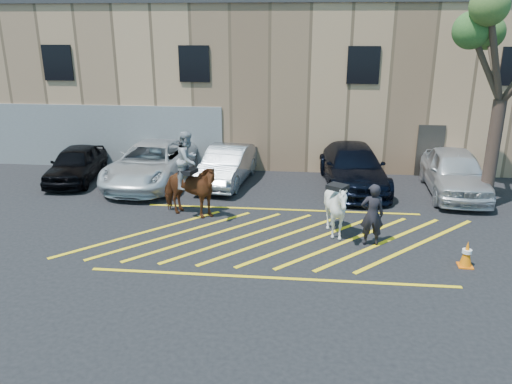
# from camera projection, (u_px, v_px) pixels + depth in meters

# --- Properties ---
(ground) EXTENTS (90.00, 90.00, 0.00)m
(ground) POSITION_uv_depth(u_px,v_px,m) (278.00, 234.00, 15.44)
(ground) COLOR black
(ground) RESTS_ON ground
(car_black_suv) EXTENTS (2.12, 4.34, 1.43)m
(car_black_suv) POSITION_uv_depth(u_px,v_px,m) (76.00, 164.00, 20.57)
(car_black_suv) COLOR black
(car_black_suv) RESTS_ON ground
(car_white_pickup) EXTENTS (2.98, 5.98, 1.63)m
(car_white_pickup) POSITION_uv_depth(u_px,v_px,m) (152.00, 163.00, 20.27)
(car_white_pickup) COLOR silver
(car_white_pickup) RESTS_ON ground
(car_silver_sedan) EXTENTS (2.13, 4.68, 1.49)m
(car_silver_sedan) POSITION_uv_depth(u_px,v_px,m) (227.00, 165.00, 20.26)
(car_silver_sedan) COLOR gray
(car_silver_sedan) RESTS_ON ground
(car_blue_suv) EXTENTS (2.75, 5.76, 1.62)m
(car_blue_suv) POSITION_uv_depth(u_px,v_px,m) (353.00, 167.00, 19.75)
(car_blue_suv) COLOR black
(car_blue_suv) RESTS_ON ground
(car_white_suv) EXTENTS (2.28, 5.11, 1.71)m
(car_white_suv) POSITION_uv_depth(u_px,v_px,m) (455.00, 172.00, 18.92)
(car_white_suv) COLOR silver
(car_white_suv) RESTS_ON ground
(handler) EXTENTS (0.70, 0.48, 1.87)m
(handler) POSITION_uv_depth(u_px,v_px,m) (372.00, 215.00, 14.46)
(handler) COLOR black
(handler) RESTS_ON ground
(warehouse) EXTENTS (32.42, 10.20, 7.30)m
(warehouse) POSITION_uv_depth(u_px,v_px,m) (293.00, 76.00, 25.57)
(warehouse) COLOR tan
(warehouse) RESTS_ON ground
(hatching_zone) EXTENTS (12.60, 5.12, 0.01)m
(hatching_zone) POSITION_uv_depth(u_px,v_px,m) (277.00, 238.00, 15.15)
(hatching_zone) COLOR yellow
(hatching_zone) RESTS_ON ground
(mounted_bay) EXTENTS (2.41, 1.61, 2.93)m
(mounted_bay) POSITION_uv_depth(u_px,v_px,m) (189.00, 183.00, 16.53)
(mounted_bay) COLOR #602A16
(mounted_bay) RESTS_ON ground
(saddled_white) EXTENTS (2.09, 2.14, 1.78)m
(saddled_white) POSITION_uv_depth(u_px,v_px,m) (336.00, 209.00, 15.04)
(saddled_white) COLOR white
(saddled_white) RESTS_ON ground
(traffic_cone) EXTENTS (0.40, 0.40, 0.73)m
(traffic_cone) POSITION_uv_depth(u_px,v_px,m) (467.00, 254.00, 13.30)
(traffic_cone) COLOR orange
(traffic_cone) RESTS_ON ground
(tree) EXTENTS (3.99, 4.37, 7.31)m
(tree) POSITION_uv_depth(u_px,v_px,m) (509.00, 40.00, 15.90)
(tree) COLOR #46322A
(tree) RESTS_ON ground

